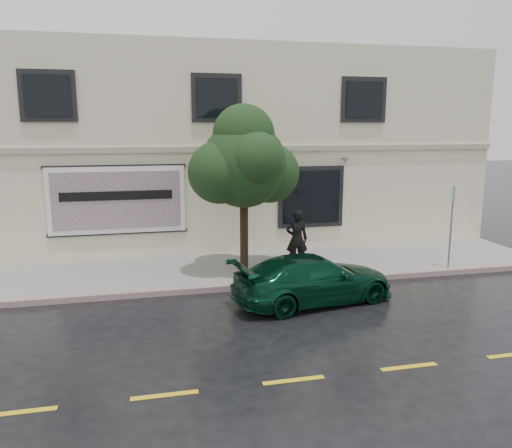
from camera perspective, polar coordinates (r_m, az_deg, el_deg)
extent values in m
plane|color=black|center=(12.14, -0.62, -9.73)|extent=(90.00, 90.00, 0.00)
cube|color=gray|center=(15.15, -3.25, -5.19)|extent=(20.00, 3.50, 0.15)
cube|color=gray|center=(13.50, -1.99, -7.22)|extent=(20.00, 0.18, 0.16)
cube|color=gold|center=(9.05, 4.33, -17.37)|extent=(19.00, 0.12, 0.01)
cube|color=beige|center=(20.25, -6.14, 8.72)|extent=(20.00, 8.00, 7.00)
cube|color=#9E9984|center=(16.24, -4.42, 8.53)|extent=(20.00, 0.12, 0.18)
cube|color=black|center=(17.16, 6.30, 3.10)|extent=(2.30, 0.10, 2.10)
cube|color=black|center=(17.11, 6.37, 3.08)|extent=(2.00, 0.05, 1.80)
cube|color=black|center=(16.22, -22.73, 13.38)|extent=(1.30, 0.05, 1.20)
cube|color=black|center=(16.19, -4.47, 14.19)|extent=(1.30, 0.05, 1.20)
cube|color=black|center=(17.64, 12.29, 13.72)|extent=(1.30, 0.05, 1.20)
cube|color=white|center=(16.20, -15.60, 2.64)|extent=(4.20, 0.06, 2.10)
cube|color=orange|center=(16.16, -15.60, 2.62)|extent=(3.90, 0.04, 1.80)
cube|color=black|center=(16.41, -15.40, -0.97)|extent=(4.30, 0.10, 0.10)
cube|color=black|center=(16.11, -15.79, 6.35)|extent=(4.30, 0.10, 0.10)
cube|color=black|center=(16.11, -15.63, 3.13)|extent=(3.40, 0.02, 0.28)
imported|color=#083220|center=(12.53, 6.60, -6.25)|extent=(4.36, 2.53, 1.19)
imported|color=black|center=(14.77, 4.69, -1.76)|extent=(0.71, 0.53, 1.78)
imported|color=black|center=(14.54, 4.77, 3.12)|extent=(1.32, 1.32, 0.76)
cylinder|color=black|center=(14.50, -1.37, -1.14)|extent=(0.24, 0.24, 2.19)
sphere|color=black|center=(14.21, -1.41, 6.79)|extent=(2.44, 2.44, 2.44)
cylinder|color=gray|center=(15.83, 21.39, -0.37)|extent=(0.05, 0.05, 2.46)
cube|color=silver|center=(15.67, 21.64, 3.20)|extent=(0.28, 0.14, 0.40)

